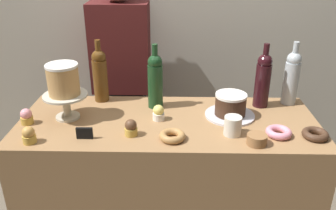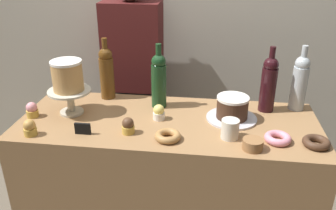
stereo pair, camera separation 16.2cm
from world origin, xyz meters
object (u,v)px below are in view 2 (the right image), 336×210
Objects in this scene: donut_pink at (278,138)px; cookie_stack at (253,144)px; cupcake_strawberry at (32,110)px; cupcake_lemon at (159,112)px; donut_chocolate at (316,142)px; coffee_cup_ceramic at (230,129)px; donut_maple at (168,136)px; white_layer_cake at (67,76)px; wine_bottle_green at (159,80)px; cupcake_chocolate at (128,126)px; wine_bottle_amber at (107,72)px; chocolate_round_cake at (232,107)px; cake_stand_pedestal at (70,98)px; wine_bottle_clear at (300,82)px; cupcake_caramel at (30,128)px; wine_bottle_dark_red at (269,83)px; barista_figure at (135,88)px; price_sign_chalkboard at (83,129)px.

cookie_stack reaches higher than donut_pink.
cupcake_strawberry is 0.61m from cupcake_lemon.
cupcake_strawberry is 0.66× the size of donut_chocolate.
donut_chocolate is at bearing -12.86° from cupcake_lemon.
coffee_cup_ceramic is at bearing -22.44° from cupcake_lemon.
donut_maple is at bearing -177.34° from donut_chocolate.
white_layer_cake is at bearing 158.97° from donut_maple.
wine_bottle_green reaches higher than cupcake_lemon.
cupcake_chocolate is 0.53m from cookie_stack.
wine_bottle_amber reaches higher than donut_maple.
coffee_cup_ceramic is (-0.35, 0.02, 0.03)m from donut_chocolate.
chocolate_round_cake is 0.18m from coffee_cup_ceramic.
donut_maple is (0.50, -0.19, -0.07)m from cake_stand_pedestal.
wine_bottle_green and wine_bottle_clear have the same top height.
donut_pink is (1.06, 0.08, -0.02)m from cupcake_caramel.
white_layer_cake is 0.57m from donut_maple.
donut_maple is (-0.46, -0.04, 0.00)m from donut_pink.
wine_bottle_dark_red is at bearing 38.33° from donut_maple.
coffee_cup_ceramic is at bearing -10.74° from cake_stand_pedestal.
cupcake_lemon is (0.31, -0.22, -0.11)m from wine_bottle_amber.
wine_bottle_dark_red is at bearing 76.03° from cookie_stack.
cupcake_strawberry reaches higher than donut_chocolate.
donut_maple is (0.09, -0.33, -0.13)m from wine_bottle_green.
cake_stand_pedestal is 1.38× the size of chocolate_round_cake.
donut_maple is 1.33× the size of cookie_stack.
barista_figure is (-0.68, 0.86, -0.14)m from cookie_stack.
wine_bottle_dark_red is at bearing -3.64° from wine_bottle_amber.
white_layer_cake is 0.96m from wine_bottle_dark_red.
wine_bottle_amber reaches higher than white_layer_cake.
cupcake_caramel reaches higher than donut_pink.
coffee_cup_ceramic is at bearing 138.53° from cookie_stack.
wine_bottle_clear is 4.38× the size of cupcake_caramel.
barista_figure is (-0.15, 0.80, -0.15)m from cupcake_chocolate.
cupcake_chocolate reaches higher than donut_chocolate.
cupcake_caramel is 1.06m from donut_pink.
chocolate_round_cake is 0.68m from wine_bottle_amber.
wine_bottle_clear reaches higher than white_layer_cake.
donut_pink is (0.64, 0.01, -0.02)m from cupcake_chocolate.
wine_bottle_dark_red reaches higher than cookie_stack.
wine_bottle_dark_red is 0.90m from price_sign_chalkboard.
cake_stand_pedestal is 1.84× the size of donut_pink.
barista_figure is at bearing 64.01° from cupcake_strawberry.
wine_bottle_amber reaches higher than cookie_stack.
cupcake_strawberry reaches higher than donut_maple.
price_sign_chalkboard is (0.13, -0.20, -0.06)m from cake_stand_pedestal.
cake_stand_pedestal is at bearing 165.27° from cookie_stack.
barista_figure reaches higher than donut_pink.
wine_bottle_green is 0.45m from price_sign_chalkboard.
cake_stand_pedestal is 2.77× the size of cupcake_lemon.
cupcake_strawberry and cupcake_lemon have the same top height.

